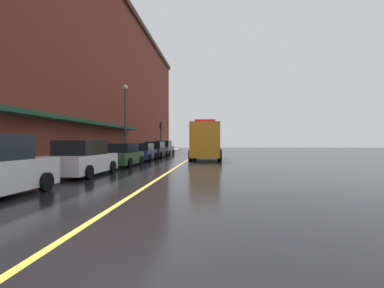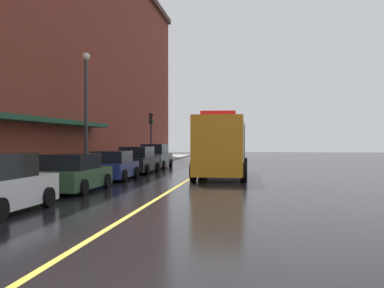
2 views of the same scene
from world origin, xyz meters
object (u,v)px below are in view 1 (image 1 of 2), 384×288
Objects in this scene: parked_car_3 at (142,152)px; parking_meter_3 at (7,158)px; parked_car_5 at (164,148)px; parking_meter_1 at (109,150)px; parking_meter_0 at (154,147)px; utility_truck at (206,141)px; street_lamp_left at (125,113)px; parked_car_2 at (122,155)px; traffic_light_near at (161,132)px; parked_car_1 at (83,159)px; parked_car_4 at (155,150)px.

parked_car_3 reaches higher than parking_meter_3.
parking_meter_1 is at bearing 175.70° from parked_car_5.
parked_car_3 is at bearing -82.91° from parking_meter_0.
utility_truck is 8.20m from street_lamp_left.
parking_meter_0 is at bearing 90.00° from parking_meter_3.
traffic_light_near is (-1.39, 21.16, 2.41)m from parked_car_2.
street_lamp_left reaches higher than parking_meter_3.
parked_car_1 is 7.34m from parking_meter_1.
parked_car_4 is 9.84m from parking_meter_1.
parked_car_2 is at bearing -85.05° from parking_meter_0.
traffic_light_near is at bearing -151.42° from utility_truck.
parking_meter_0 is (-1.41, 0.28, 0.21)m from parked_car_5.
parking_meter_3 is 16.60m from street_lamp_left.
utility_truck is 19.15m from parking_meter_3.
traffic_light_near is at bearing 17.08° from parked_car_5.
parked_car_4 is at bearing 1.68° from parked_car_1.
parking_meter_3 is (0.00, -10.55, 0.00)m from parking_meter_1.
parked_car_1 is at bearing 67.45° from parking_meter_3.
parked_car_4 is 3.53× the size of parking_meter_0.
parked_car_3 is 3.13× the size of parking_meter_3.
parked_car_5 is at bearing 0.59° from parked_car_2.
parked_car_4 is 1.07× the size of parked_car_5.
traffic_light_near is (0.06, 4.43, 2.10)m from parking_meter_0.
street_lamp_left reaches higher than parking_meter_0.
parking_meter_3 is at bearing -87.89° from street_lamp_left.
parking_meter_3 is at bearing -21.83° from utility_truck.
parked_car_4 is (0.03, 5.36, 0.07)m from parked_car_3.
street_lamp_left is at bearing -92.69° from traffic_light_near.
street_lamp_left is 14.17m from traffic_light_near.
street_lamp_left reaches higher than parked_car_1.
parking_meter_3 is (-1.39, -20.30, 0.26)m from parked_car_4.
utility_truck is (5.61, 14.46, 0.92)m from parked_car_1.
parked_car_2 reaches higher than parked_car_3.
parked_car_5 reaches higher than parking_meter_3.
utility_truck is at bearing 46.03° from parking_meter_1.
parked_car_1 is 13.54m from street_lamp_left.
parking_meter_0 is at bearing 90.00° from parking_meter_1.
street_lamp_left is at bearing 92.11° from parking_meter_3.
utility_truck is 2.05× the size of traffic_light_near.
parking_meter_3 is at bearing 159.13° from parked_car_1.
parked_car_5 is (0.02, 22.30, 0.04)m from parked_car_1.
parked_car_4 is at bearing 81.87° from parking_meter_1.
parked_car_3 is 10.71m from parked_car_5.
parking_meter_0 is 0.31× the size of traffic_light_near.
street_lamp_left is at bearing 55.61° from parked_car_3.
parked_car_5 is 10.24m from street_lamp_left.
street_lamp_left is (-0.60, -9.67, 3.34)m from parking_meter_0.
parking_meter_0 is (-7.00, 8.11, -0.67)m from utility_truck.
parked_car_2 is at bearing -33.15° from utility_truck.
utility_truck is 6.62× the size of parking_meter_3.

